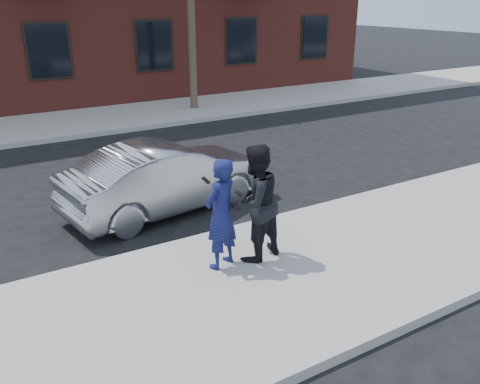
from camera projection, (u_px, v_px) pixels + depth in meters
ground at (252, 283)px, 7.47m from camera, size 100.00×100.00×0.00m
near_sidewalk at (262, 287)px, 7.24m from camera, size 50.00×3.50×0.15m
near_curb at (204, 238)px, 8.68m from camera, size 50.00×0.10×0.15m
far_sidewalk at (66, 124)px, 16.41m from camera, size 50.00×3.50×0.15m
far_curb at (81, 136)px, 14.98m from camera, size 50.00×0.10×0.15m
silver_sedan at (167, 177)px, 9.81m from camera, size 4.27×2.04×1.35m
man_hoodie at (221, 214)px, 7.37m from camera, size 0.72×0.61×1.68m
man_peacoat at (255, 203)px, 7.58m from camera, size 1.01×0.87×1.81m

